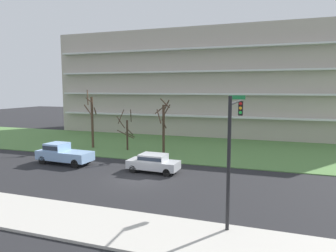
% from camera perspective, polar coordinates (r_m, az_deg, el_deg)
% --- Properties ---
extents(ground, '(160.00, 160.00, 0.00)m').
position_cam_1_polar(ground, '(24.38, -5.78, -9.96)').
color(ground, '#232326').
extents(sidewalk_curb_near, '(80.00, 4.00, 0.15)m').
position_cam_1_polar(sidewalk_curb_near, '(17.83, -16.96, -16.47)').
color(sidewalk_curb_near, '#BCB7AD').
rests_on(sidewalk_curb_near, ground).
extents(grass_lawn_strip, '(80.00, 16.00, 0.08)m').
position_cam_1_polar(grass_lawn_strip, '(37.19, 3.21, -3.96)').
color(grass_lawn_strip, '#547F42').
rests_on(grass_lawn_strip, ground).
extents(apartment_building, '(47.21, 11.63, 15.86)m').
position_cam_1_polar(apartment_building, '(49.51, 7.46, 7.88)').
color(apartment_building, '#B2A899').
rests_on(apartment_building, ground).
extents(tree_far_left, '(1.32, 1.29, 6.96)m').
position_cam_1_polar(tree_far_left, '(37.44, -14.00, 1.14)').
color(tree_far_left, '#4C3828').
rests_on(tree_far_left, ground).
extents(tree_left, '(2.35, 1.97, 4.79)m').
position_cam_1_polar(tree_left, '(35.17, -7.71, -1.03)').
color(tree_left, '#423023').
rests_on(tree_left, ground).
extents(tree_center, '(1.81, 1.87, 6.12)m').
position_cam_1_polar(tree_center, '(32.67, -0.84, 0.16)').
color(tree_center, '#423023').
rests_on(tree_center, ground).
extents(sedan_silver_near_left, '(4.48, 1.99, 1.57)m').
position_cam_1_polar(sedan_silver_near_left, '(26.22, -2.76, -6.74)').
color(sedan_silver_near_left, '#B7BABF').
rests_on(sedan_silver_near_left, ground).
extents(pickup_blue_center_left, '(5.51, 2.31, 1.95)m').
position_cam_1_polar(pickup_blue_center_left, '(30.73, -19.03, -4.81)').
color(pickup_blue_center_left, '#8CB2E0').
rests_on(pickup_blue_center_left, ground).
extents(traffic_signal_mast, '(0.90, 5.64, 6.74)m').
position_cam_1_polar(traffic_signal_mast, '(16.73, 12.16, -1.66)').
color(traffic_signal_mast, black).
rests_on(traffic_signal_mast, ground).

